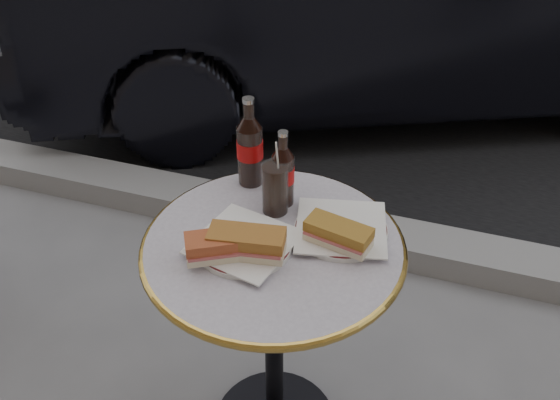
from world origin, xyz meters
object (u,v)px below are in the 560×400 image
(plate_left, at_px, (244,245))
(cola_bottle_right, at_px, (283,168))
(plate_right, at_px, (341,230))
(cola_bottle_left, at_px, (250,142))
(cola_glass, at_px, (275,188))
(bistro_table, at_px, (274,346))

(plate_left, height_order, cola_bottle_right, cola_bottle_right)
(plate_left, xyz_separation_m, plate_right, (0.20, 0.12, -0.00))
(plate_right, distance_m, cola_bottle_left, 0.33)
(cola_bottle_left, xyz_separation_m, cola_glass, (0.10, -0.10, -0.06))
(plate_left, relative_size, cola_glass, 1.65)
(plate_left, distance_m, cola_glass, 0.17)
(cola_bottle_left, xyz_separation_m, cola_bottle_right, (0.11, -0.06, -0.02))
(plate_left, height_order, plate_right, same)
(bistro_table, distance_m, plate_right, 0.41)
(plate_left, relative_size, cola_bottle_left, 0.90)
(plate_right, bearing_deg, cola_bottle_right, 157.84)
(cola_bottle_left, relative_size, cola_bottle_right, 1.19)
(plate_left, xyz_separation_m, cola_glass, (0.02, 0.15, 0.06))
(plate_left, xyz_separation_m, cola_bottle_right, (0.03, 0.19, 0.10))
(cola_bottle_left, bearing_deg, plate_left, -72.97)
(bistro_table, height_order, cola_glass, cola_glass)
(cola_bottle_left, bearing_deg, plate_right, -24.94)
(bistro_table, bearing_deg, cola_bottle_right, 99.96)
(bistro_table, relative_size, cola_bottle_right, 3.56)
(plate_left, relative_size, plate_right, 1.00)
(cola_bottle_left, height_order, cola_bottle_right, cola_bottle_left)
(bistro_table, relative_size, plate_left, 3.29)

